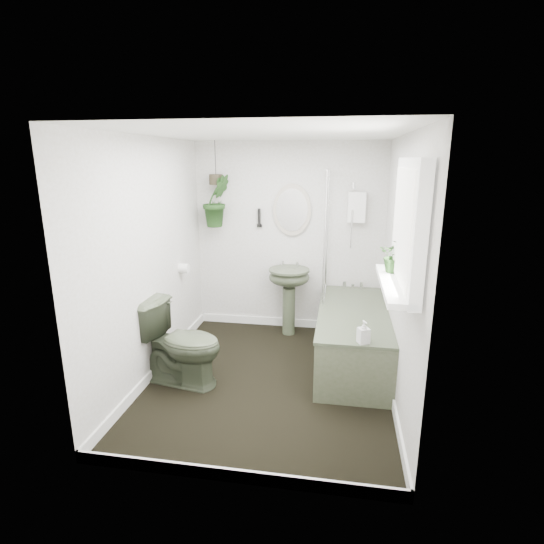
# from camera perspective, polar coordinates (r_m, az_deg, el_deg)

# --- Properties ---
(floor) EXTENTS (2.30, 2.80, 0.02)m
(floor) POSITION_cam_1_polar(r_m,az_deg,el_deg) (4.30, -0.34, -14.31)
(floor) COLOR black
(floor) RESTS_ON ground
(ceiling) EXTENTS (2.30, 2.80, 0.02)m
(ceiling) POSITION_cam_1_polar(r_m,az_deg,el_deg) (3.76, -0.39, 18.30)
(ceiling) COLOR white
(ceiling) RESTS_ON ground
(wall_back) EXTENTS (2.30, 0.02, 2.30)m
(wall_back) POSITION_cam_1_polar(r_m,az_deg,el_deg) (5.23, 2.26, 4.58)
(wall_back) COLOR silver
(wall_back) RESTS_ON ground
(wall_front) EXTENTS (2.30, 0.02, 2.30)m
(wall_front) POSITION_cam_1_polar(r_m,az_deg,el_deg) (2.55, -5.77, -6.77)
(wall_front) COLOR silver
(wall_front) RESTS_ON ground
(wall_left) EXTENTS (0.02, 2.80, 2.30)m
(wall_left) POSITION_cam_1_polar(r_m,az_deg,el_deg) (4.22, -16.11, 1.46)
(wall_left) COLOR silver
(wall_left) RESTS_ON ground
(wall_right) EXTENTS (0.02, 2.80, 2.30)m
(wall_right) POSITION_cam_1_polar(r_m,az_deg,el_deg) (3.85, 16.92, 0.14)
(wall_right) COLOR silver
(wall_right) RESTS_ON ground
(skirting) EXTENTS (2.30, 2.80, 0.10)m
(skirting) POSITION_cam_1_polar(r_m,az_deg,el_deg) (4.27, -0.34, -13.61)
(skirting) COLOR white
(skirting) RESTS_ON floor
(bathtub) EXTENTS (0.72, 1.72, 0.58)m
(bathtub) POSITION_cam_1_polar(r_m,az_deg,el_deg) (4.57, 10.80, -8.54)
(bathtub) COLOR #3D4632
(bathtub) RESTS_ON floor
(bath_screen) EXTENTS (0.04, 0.72, 1.40)m
(bath_screen) POSITION_cam_1_polar(r_m,az_deg,el_deg) (4.76, 7.28, 5.02)
(bath_screen) COLOR silver
(bath_screen) RESTS_ON bathtub
(shower_box) EXTENTS (0.20, 0.10, 0.35)m
(shower_box) POSITION_cam_1_polar(r_m,az_deg,el_deg) (5.07, 11.32, 8.54)
(shower_box) COLOR white
(shower_box) RESTS_ON wall_back
(oval_mirror) EXTENTS (0.46, 0.03, 0.62)m
(oval_mirror) POSITION_cam_1_polar(r_m,az_deg,el_deg) (5.13, 2.71, 8.33)
(oval_mirror) COLOR #B2A897
(oval_mirror) RESTS_ON wall_back
(wall_sconce) EXTENTS (0.04, 0.04, 0.22)m
(wall_sconce) POSITION_cam_1_polar(r_m,az_deg,el_deg) (5.20, -1.74, 7.31)
(wall_sconce) COLOR black
(wall_sconce) RESTS_ON wall_back
(toilet_roll_holder) EXTENTS (0.11, 0.11, 0.11)m
(toilet_roll_holder) POSITION_cam_1_polar(r_m,az_deg,el_deg) (4.87, -11.79, 0.49)
(toilet_roll_holder) COLOR white
(toilet_roll_holder) RESTS_ON wall_left
(window_recess) EXTENTS (0.08, 1.00, 0.90)m
(window_recess) POSITION_cam_1_polar(r_m,az_deg,el_deg) (3.06, 17.92, 5.94)
(window_recess) COLOR white
(window_recess) RESTS_ON wall_right
(window_sill) EXTENTS (0.18, 1.00, 0.04)m
(window_sill) POSITION_cam_1_polar(r_m,az_deg,el_deg) (3.14, 16.04, -1.56)
(window_sill) COLOR white
(window_sill) RESTS_ON wall_right
(window_blinds) EXTENTS (0.01, 0.86, 0.76)m
(window_blinds) POSITION_cam_1_polar(r_m,az_deg,el_deg) (3.05, 17.08, 5.99)
(window_blinds) COLOR white
(window_blinds) RESTS_ON wall_right
(toilet) EXTENTS (0.86, 0.59, 0.81)m
(toilet) POSITION_cam_1_polar(r_m,az_deg,el_deg) (4.16, -12.15, -9.28)
(toilet) COLOR #3D4632
(toilet) RESTS_ON floor
(pedestal_sink) EXTENTS (0.52, 0.46, 0.83)m
(pedestal_sink) POSITION_cam_1_polar(r_m,az_deg,el_deg) (5.17, 2.28, -3.99)
(pedestal_sink) COLOR #3D4632
(pedestal_sink) RESTS_ON floor
(sill_plant) EXTENTS (0.27, 0.24, 0.26)m
(sill_plant) POSITION_cam_1_polar(r_m,az_deg,el_deg) (3.36, 16.26, 2.13)
(sill_plant) COLOR black
(sill_plant) RESTS_ON window_sill
(hanging_plant) EXTENTS (0.44, 0.43, 0.62)m
(hanging_plant) POSITION_cam_1_polar(r_m,az_deg,el_deg) (5.19, -7.45, 9.47)
(hanging_plant) COLOR black
(hanging_plant) RESTS_ON ceiling
(soap_bottle) EXTENTS (0.12, 0.12, 0.20)m
(soap_bottle) POSITION_cam_1_polar(r_m,az_deg,el_deg) (3.69, 12.22, -7.89)
(soap_bottle) COLOR black
(soap_bottle) RESTS_ON bathtub
(hanging_pot) EXTENTS (0.16, 0.16, 0.12)m
(hanging_pot) POSITION_cam_1_polar(r_m,az_deg,el_deg) (5.17, -7.54, 12.23)
(hanging_pot) COLOR #322C1E
(hanging_pot) RESTS_ON ceiling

